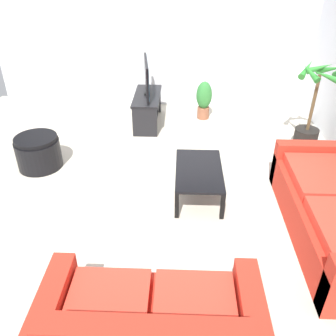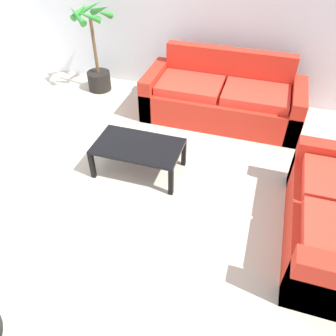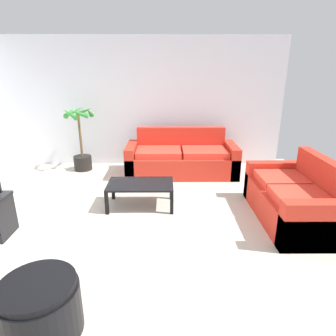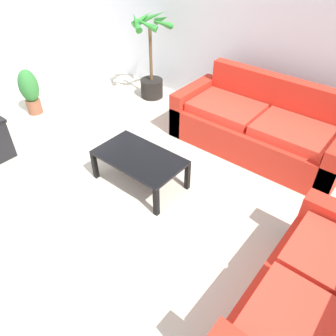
% 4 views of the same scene
% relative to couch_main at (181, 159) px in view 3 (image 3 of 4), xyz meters
% --- Properties ---
extents(ground_plane, '(6.60, 6.60, 0.00)m').
position_rel_couch_main_xyz_m(ground_plane, '(-0.80, -2.28, -0.30)').
color(ground_plane, beige).
extents(wall_back, '(6.00, 0.06, 2.70)m').
position_rel_couch_main_xyz_m(wall_back, '(-0.80, 0.72, 1.05)').
color(wall_back, silver).
rests_on(wall_back, ground).
extents(couch_main, '(2.19, 0.90, 0.90)m').
position_rel_couch_main_xyz_m(couch_main, '(0.00, 0.00, 0.00)').
color(couch_main, red).
rests_on(couch_main, ground).
extents(couch_loveseat, '(0.90, 1.66, 0.90)m').
position_rel_couch_main_xyz_m(couch_loveseat, '(1.49, -1.92, -0.00)').
color(couch_loveseat, red).
rests_on(couch_loveseat, ground).
extents(coffee_table, '(1.00, 0.58, 0.38)m').
position_rel_couch_main_xyz_m(coffee_table, '(-0.70, -1.48, 0.03)').
color(coffee_table, black).
rests_on(coffee_table, ground).
extents(potted_palm, '(0.63, 0.68, 1.35)m').
position_rel_couch_main_xyz_m(potted_palm, '(-2.08, 0.27, 0.25)').
color(potted_palm, black).
rests_on(potted_palm, ground).
extents(ottoman, '(0.63, 0.63, 0.47)m').
position_rel_couch_main_xyz_m(ottoman, '(-1.30, -3.76, -0.07)').
color(ottoman, black).
rests_on(ottoman, ground).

